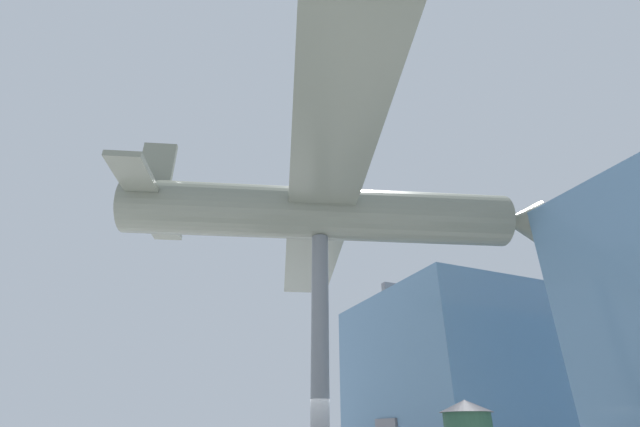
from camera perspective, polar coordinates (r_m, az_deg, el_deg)
glass_pavilion_left at (r=26.14m, az=21.23°, el=-20.16°), size 9.95×12.69×8.91m
support_pylon_central at (r=12.73m, az=-0.00°, el=-18.36°), size 0.52×0.52×7.29m
suspended_airplane at (r=14.18m, az=1.02°, el=0.01°), size 17.03×14.21×3.30m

